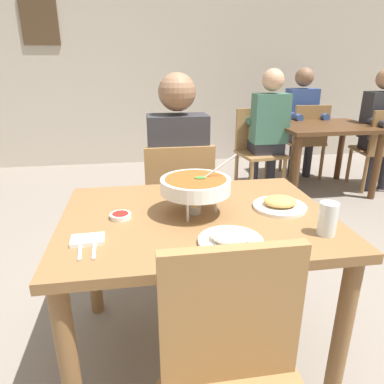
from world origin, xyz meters
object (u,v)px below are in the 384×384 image
Objects in this scene: chair_diner_main at (178,202)px; diner_main at (177,166)px; dining_table_far at (323,137)px; chair_bg_middle at (257,146)px; drink_glass at (327,220)px; chair_bg_right at (382,146)px; patron_bg_right at (381,122)px; appetizer_plate at (280,204)px; patron_bg_left at (302,116)px; sauce_dish at (120,216)px; curry_bowl at (196,186)px; rice_plate at (231,238)px; chair_bg_left at (306,137)px; patron_bg_middle at (268,125)px; dining_table_main at (197,238)px.

diner_main reaches higher than chair_diner_main.
dining_table_far is 1.11× the size of chair_bg_middle.
chair_diner_main reaches higher than drink_glass.
patron_bg_right reaches higher than chair_bg_right.
chair_bg_right reaches higher than drink_glass.
chair_bg_middle is 1.00× the size of chair_bg_right.
appetizer_plate is 2.99m from patron_bg_left.
chair_bg_right is (2.39, 1.28, 0.00)m from chair_diner_main.
chair_diner_main is 0.81m from sauce_dish.
chair_diner_main is 2.71× the size of curry_bowl.
diner_main is at bearing 117.40° from appetizer_plate.
dining_table_far is 0.76× the size of patron_bg_left.
curry_bowl reaches higher than chair_diner_main.
chair_bg_left is (1.71, 2.85, -0.25)m from rice_plate.
sauce_dish is (-0.32, 0.00, -0.12)m from curry_bowl.
appetizer_plate is 0.18× the size of patron_bg_right.
diner_main is 2.76m from patron_bg_right.
diner_main is 2.60m from patron_bg_left.
sauce_dish is at bearing 179.86° from curry_bowl.
diner_main is at bearing -152.36° from chair_bg_right.
patron_bg_middle is at bearing 174.26° from chair_bg_right.
chair_bg_left reaches higher than dining_table_main.
diner_main is at bearing -150.55° from patron_bg_right.
chair_diner_main is 0.84m from appetizer_plate.
patron_bg_left is at bearing 47.77° from diner_main.
appetizer_plate is at bearing -117.18° from patron_bg_left.
rice_plate is 0.24× the size of dining_table_far.
dining_table_main is at bearing -66.90° from curry_bowl.
sauce_dish is (-0.33, -0.70, 0.24)m from chair_diner_main.
chair_diner_main is 1.02m from rice_plate.
rice_plate is 3.25m from chair_bg_right.
patron_bg_middle is 1.29m from patron_bg_right.
chair_diner_main is 6.92× the size of drink_glass.
drink_glass is at bearing -130.50° from chair_bg_right.
dining_table_main is 3.20m from patron_bg_right.
patron_bg_middle is at bearing 55.61° from sauce_dish.
curry_bowl is at bearing -90.46° from diner_main.
diner_main is at bearing -129.05° from patron_bg_middle.
diner_main and patron_bg_middle have the same top height.
chair_bg_right is at bearing -46.74° from patron_bg_left.
chair_bg_middle is at bearing 126.33° from patron_bg_middle.
chair_bg_middle is at bearing -147.33° from patron_bg_left.
patron_bg_right is at bearing 29.45° from diner_main.
curry_bowl is at bearing 113.10° from dining_table_main.
patron_bg_right is (0.02, 0.11, 0.24)m from chair_bg_right.
chair_bg_middle is at bearing 55.28° from chair_diner_main.
diner_main is 5.46× the size of rice_plate.
diner_main reaches higher than curry_bowl.
patron_bg_left reaches higher than drink_glass.
patron_bg_right is at bearing 40.99° from curry_bowl.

